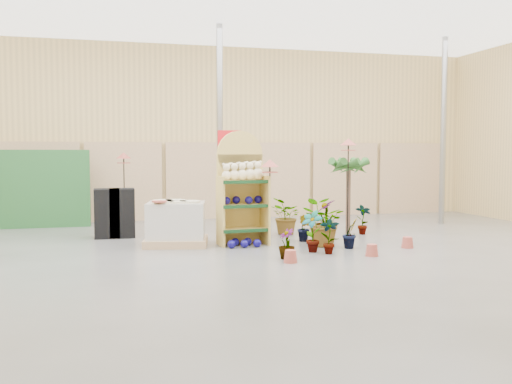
% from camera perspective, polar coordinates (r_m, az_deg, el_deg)
% --- Properties ---
extents(room, '(15.20, 12.10, 4.70)m').
position_cam_1_polar(room, '(9.99, -0.83, 6.70)').
color(room, '#585858').
rests_on(room, ground).
extents(display_shelf, '(0.94, 0.64, 2.15)m').
position_cam_1_polar(display_shelf, '(10.82, -1.51, -0.03)').
color(display_shelf, tan).
rests_on(display_shelf, ground).
extents(teddy_bears, '(0.80, 0.22, 0.35)m').
position_cam_1_polar(teddy_bears, '(10.71, -1.22, 1.96)').
color(teddy_bears, '#F4E4BD').
rests_on(teddy_bears, display_shelf).
extents(gazing_balls_shelf, '(0.79, 0.27, 0.15)m').
position_cam_1_polar(gazing_balls_shelf, '(10.71, -1.37, -0.80)').
color(gazing_balls_shelf, '#0F0A66').
rests_on(gazing_balls_shelf, display_shelf).
extents(gazing_balls_floor, '(0.63, 0.39, 0.15)m').
position_cam_1_polar(gazing_balls_floor, '(10.52, -1.29, -5.12)').
color(gazing_balls_floor, '#0F0A66').
rests_on(gazing_balls_floor, ground).
extents(pallet_stack, '(1.31, 1.16, 0.85)m').
position_cam_1_polar(pallet_stack, '(10.77, -8.00, -3.16)').
color(pallet_stack, tan).
rests_on(pallet_stack, ground).
extents(charcoal_planters, '(0.80, 0.50, 1.00)m').
position_cam_1_polar(charcoal_planters, '(12.01, -13.96, -2.06)').
color(charcoal_planters, black).
rests_on(charcoal_planters, ground).
extents(trellis_stock, '(2.00, 0.30, 1.80)m').
position_cam_1_polar(trellis_stock, '(14.09, -20.32, 0.32)').
color(trellis_stock, '#235C2B').
rests_on(trellis_stock, ground).
extents(offer_sign, '(0.50, 0.08, 2.20)m').
position_cam_1_polar(offer_sign, '(12.02, -2.69, 3.17)').
color(offer_sign, gray).
rests_on(offer_sign, ground).
extents(bird_table_front, '(0.34, 0.34, 1.61)m').
position_cam_1_polar(bird_table_front, '(10.54, 1.40, 2.63)').
color(bird_table_front, black).
rests_on(bird_table_front, ground).
extents(bird_table_right, '(0.34, 0.34, 2.02)m').
position_cam_1_polar(bird_table_right, '(11.77, 9.22, 4.61)').
color(bird_table_right, black).
rests_on(bird_table_right, ground).
extents(bird_table_back, '(0.34, 0.34, 1.74)m').
position_cam_1_polar(bird_table_back, '(13.32, -13.09, 3.33)').
color(bird_table_back, black).
rests_on(bird_table_back, ground).
extents(palm, '(0.70, 0.70, 1.73)m').
position_cam_1_polar(palm, '(12.30, 9.24, 2.71)').
color(palm, brown).
rests_on(palm, ground).
extents(potted_plant_0, '(0.44, 0.47, 0.74)m').
position_cam_1_polar(potted_plant_0, '(10.00, 5.63, -3.92)').
color(potted_plant_0, '#285C22').
rests_on(potted_plant_0, ground).
extents(potted_plant_2, '(1.03, 1.00, 0.87)m').
position_cam_1_polar(potted_plant_2, '(10.61, 6.54, -3.10)').
color(potted_plant_2, '#285C22').
rests_on(potted_plant_2, ground).
extents(potted_plant_3, '(0.60, 0.60, 0.80)m').
position_cam_1_polar(potted_plant_3, '(11.41, 7.03, -2.78)').
color(potted_plant_3, '#285C22').
rests_on(potted_plant_3, ground).
extents(potted_plant_4, '(0.40, 0.41, 0.65)m').
position_cam_1_polar(potted_plant_4, '(12.31, 10.66, -2.69)').
color(potted_plant_4, '#285C22').
rests_on(potted_plant_4, ground).
extents(potted_plant_5, '(0.38, 0.38, 0.55)m').
position_cam_1_polar(potted_plant_5, '(11.17, 4.90, -3.58)').
color(potted_plant_5, '#285C22').
rests_on(potted_plant_5, ground).
extents(potted_plant_6, '(0.65, 0.74, 0.78)m').
position_cam_1_polar(potted_plant_6, '(12.08, 3.12, -2.43)').
color(potted_plant_6, '#285C22').
rests_on(potted_plant_6, ground).
extents(potted_plant_7, '(0.34, 0.34, 0.50)m').
position_cam_1_polar(potted_plant_7, '(9.36, 3.08, -5.20)').
color(potted_plant_7, '#285C22').
rests_on(potted_plant_7, ground).
extents(potted_plant_8, '(0.38, 0.31, 0.62)m').
position_cam_1_polar(potted_plant_8, '(9.87, 7.37, -4.38)').
color(potted_plant_8, '#285C22').
rests_on(potted_plant_8, ground).
extents(potted_plant_9, '(0.38, 0.36, 0.55)m').
position_cam_1_polar(potted_plant_9, '(10.50, 9.41, -4.09)').
color(potted_plant_9, '#285C22').
rests_on(potted_plant_9, ground).
extents(potted_plant_11, '(0.40, 0.40, 0.63)m').
position_cam_1_polar(potted_plant_11, '(11.63, 0.20, -3.05)').
color(potted_plant_11, '#285C22').
rests_on(potted_plant_11, ground).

